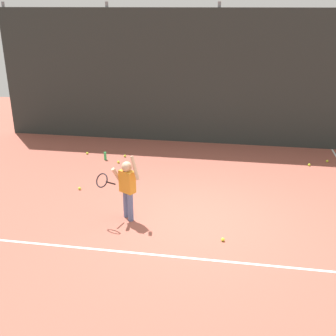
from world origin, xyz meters
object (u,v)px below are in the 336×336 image
tennis_player (126,185)px  tennis_ball_5 (87,153)px  tennis_ball_2 (327,161)px  tennis_ball_7 (309,165)px  tennis_ball_3 (118,162)px  tennis_ball_1 (223,240)px  tennis_ball_6 (125,156)px  water_bottle (105,156)px  tennis_ball_8 (124,187)px  tennis_ball_0 (80,188)px

tennis_player → tennis_ball_5: 4.10m
tennis_ball_2 → tennis_ball_7: (-0.52, -0.36, 0.00)m
tennis_player → tennis_ball_3: size_ratio=20.46×
tennis_ball_1 → tennis_ball_3: same height
tennis_ball_1 → tennis_ball_6: bearing=126.0°
water_bottle → tennis_ball_5: water_bottle is taller
tennis_ball_5 → tennis_ball_3: bearing=-26.6°
water_bottle → tennis_ball_2: (5.94, 0.80, -0.08)m
tennis_ball_5 → tennis_ball_8: 2.62m
water_bottle → tennis_ball_3: bearing=-24.7°
tennis_ball_6 → tennis_ball_8: same height
water_bottle → tennis_ball_5: (-0.64, 0.34, -0.08)m
tennis_ball_0 → tennis_ball_5: bearing=105.7°
water_bottle → tennis_ball_8: 1.98m
tennis_ball_3 → tennis_ball_0: bearing=-102.9°
tennis_ball_1 → tennis_ball_0: bearing=153.3°
tennis_ball_6 → tennis_ball_8: 2.07m
tennis_ball_0 → tennis_player: bearing=-38.5°
water_bottle → tennis_ball_1: (3.35, -3.66, -0.08)m
tennis_ball_1 → tennis_ball_5: (-3.99, 4.00, 0.00)m
tennis_ball_2 → tennis_ball_6: size_ratio=1.00×
tennis_ball_1 → tennis_ball_8: 3.06m
tennis_ball_2 → water_bottle: bearing=-172.3°
water_bottle → tennis_ball_2: bearing=7.7°
tennis_ball_3 → tennis_ball_8: (0.56, -1.52, 0.00)m
tennis_player → tennis_ball_0: 1.96m
tennis_ball_3 → tennis_ball_5: same height
tennis_player → tennis_ball_8: (-0.46, 1.41, -0.69)m
tennis_ball_2 → tennis_ball_6: (-5.47, -0.50, 0.00)m
water_bottle → tennis_ball_8: size_ratio=3.33×
tennis_ball_7 → tennis_ball_5: bearing=-179.0°
tennis_ball_2 → tennis_ball_8: 5.56m
tennis_ball_5 → tennis_ball_6: size_ratio=1.00×
tennis_ball_0 → tennis_ball_8: same height
tennis_ball_7 → tennis_ball_8: (-4.45, -2.16, 0.00)m
tennis_ball_7 → tennis_ball_0: bearing=-155.9°
tennis_ball_1 → tennis_ball_7: 4.60m
tennis_ball_0 → tennis_ball_2: size_ratio=1.00×
tennis_ball_6 → tennis_ball_7: bearing=1.7°
tennis_ball_8 → tennis_ball_1: bearing=-39.4°
tennis_ball_1 → tennis_ball_8: same height
tennis_ball_2 → tennis_ball_7: size_ratio=1.00×
tennis_ball_2 → tennis_ball_3: same height
water_bottle → tennis_ball_8: bearing=-60.2°
tennis_ball_0 → tennis_ball_8: 1.01m
tennis_player → water_bottle: size_ratio=6.14×
tennis_ball_5 → water_bottle: bearing=-27.8°
tennis_ball_1 → water_bottle: bearing=132.4°
tennis_ball_1 → tennis_ball_6: same height
tennis_ball_0 → tennis_ball_1: same height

